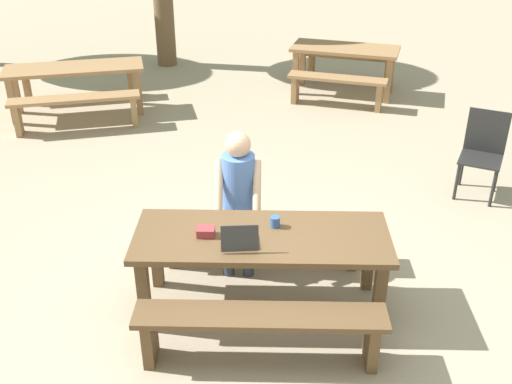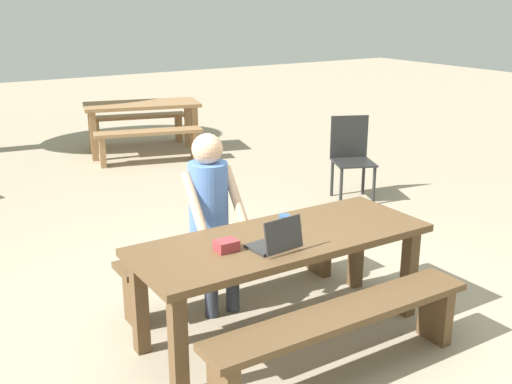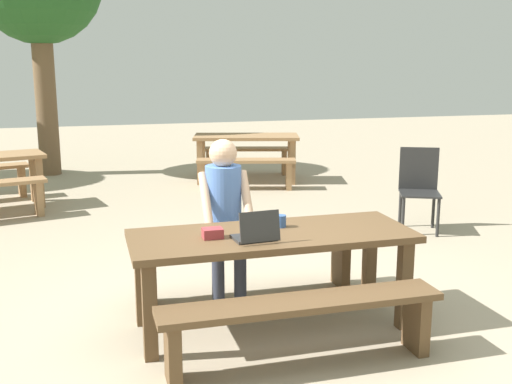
{
  "view_description": "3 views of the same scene",
  "coord_description": "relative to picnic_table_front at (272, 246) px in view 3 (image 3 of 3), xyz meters",
  "views": [
    {
      "loc": [
        0.05,
        -4.06,
        3.32
      ],
      "look_at": [
        -0.05,
        0.25,
        0.97
      ],
      "focal_mm": 42.69,
      "sensor_mm": 36.0,
      "label": 1
    },
    {
      "loc": [
        -2.22,
        -3.17,
        2.24
      ],
      "look_at": [
        -0.05,
        0.25,
        0.97
      ],
      "focal_mm": 43.69,
      "sensor_mm": 36.0,
      "label": 2
    },
    {
      "loc": [
        -1.26,
        -4.08,
        1.93
      ],
      "look_at": [
        -0.05,
        0.25,
        0.97
      ],
      "focal_mm": 43.35,
      "sensor_mm": 36.0,
      "label": 3
    }
  ],
  "objects": [
    {
      "name": "plastic_chair",
      "position": [
        2.4,
        2.09,
        -0.11
      ],
      "size": [
        0.58,
        0.58,
        0.95
      ],
      "rotation": [
        0.0,
        0.0,
        5.87
      ],
      "color": "#262626",
      "rests_on": "ground"
    },
    {
      "name": "small_pouch",
      "position": [
        -0.44,
        -0.02,
        0.14
      ],
      "size": [
        0.14,
        0.11,
        0.07
      ],
      "color": "#993338",
      "rests_on": "picnic_table_front"
    },
    {
      "name": "picnic_table_rear",
      "position": [
        1.23,
        5.43,
        0.01
      ],
      "size": [
        1.79,
        1.13,
        0.75
      ],
      "rotation": [
        0.0,
        0.0,
        -0.26
      ],
      "color": "#9E754C",
      "rests_on": "ground"
    },
    {
      "name": "coffee_mug",
      "position": [
        0.1,
        0.13,
        0.15
      ],
      "size": [
        0.08,
        0.08,
        0.09
      ],
      "color": "#335693",
      "rests_on": "picnic_table_front"
    },
    {
      "name": "person_seated",
      "position": [
        -0.21,
        0.6,
        0.16
      ],
      "size": [
        0.4,
        0.4,
        1.32
      ],
      "color": "#333847",
      "rests_on": "ground"
    },
    {
      "name": "bench_rear_north",
      "position": [
        1.4,
        6.04,
        -0.28
      ],
      "size": [
        1.52,
        0.68,
        0.46
      ],
      "rotation": [
        0.0,
        0.0,
        -0.26
      ],
      "color": "#9E754C",
      "rests_on": "ground"
    },
    {
      "name": "bench_rear_south",
      "position": [
        1.07,
        4.83,
        -0.28
      ],
      "size": [
        1.52,
        0.68,
        0.46
      ],
      "rotation": [
        0.0,
        0.0,
        -0.26
      ],
      "color": "#9E754C",
      "rests_on": "ground"
    },
    {
      "name": "laptop",
      "position": [
        -0.17,
        -0.17,
        0.16
      ],
      "size": [
        0.3,
        0.27,
        0.22
      ],
      "rotation": [
        0.0,
        0.0,
        3.23
      ],
      "color": "#2D2D2D",
      "rests_on": "picnic_table_front"
    },
    {
      "name": "bench_far",
      "position": [
        0.0,
        0.64,
        -0.27
      ],
      "size": [
        1.84,
        0.3,
        0.45
      ],
      "color": "brown",
      "rests_on": "ground"
    },
    {
      "name": "bench_near",
      "position": [
        0.0,
        -0.64,
        -0.27
      ],
      "size": [
        1.84,
        0.3,
        0.45
      ],
      "color": "brown",
      "rests_on": "ground"
    },
    {
      "name": "ground_plane",
      "position": [
        0.0,
        0.0,
        -0.61
      ],
      "size": [
        30.0,
        30.0,
        0.0
      ],
      "primitive_type": "plane",
      "color": "tan"
    },
    {
      "name": "picnic_table_front",
      "position": [
        0.0,
        0.0,
        0.0
      ],
      "size": [
        2.04,
        0.77,
        0.72
      ],
      "color": "brown",
      "rests_on": "ground"
    }
  ]
}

